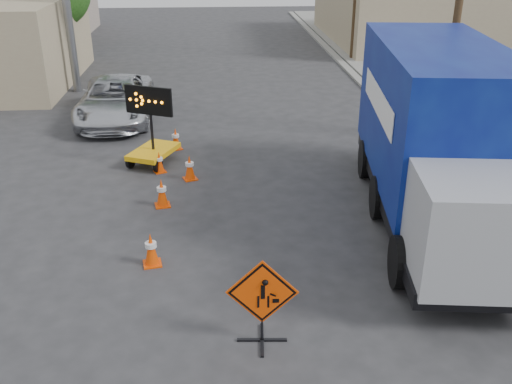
{
  "coord_description": "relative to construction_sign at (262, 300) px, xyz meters",
  "views": [
    {
      "loc": [
        -0.13,
        -8.96,
        6.92
      ],
      "look_at": [
        0.77,
        2.81,
        1.48
      ],
      "focal_mm": 40.0,
      "sensor_mm": 36.0,
      "label": 1
    }
  ],
  "objects": [
    {
      "name": "box_truck",
      "position": [
        4.75,
        4.57,
        1.08
      ],
      "size": [
        3.9,
        9.56,
        4.4
      ],
      "rotation": [
        0.0,
        0.0,
        -0.13
      ],
      "color": "black",
      "rests_on": "ground"
    },
    {
      "name": "cone_d",
      "position": [
        -2.5,
        8.32,
        -0.57
      ],
      "size": [
        0.45,
        0.45,
        0.68
      ],
      "rotation": [
        0.0,
        0.0,
        0.4
      ],
      "color": "#ED4305",
      "rests_on": "ground"
    },
    {
      "name": "construction_sign",
      "position": [
        0.0,
        0.0,
        0.0
      ],
      "size": [
        1.31,
        0.93,
        1.73
      ],
      "rotation": [
        0.0,
        0.0,
        -0.07
      ],
      "color": "black",
      "rests_on": "ground"
    },
    {
      "name": "cone_e",
      "position": [
        -2.1,
        10.37,
        -0.54
      ],
      "size": [
        0.5,
        0.5,
        0.76
      ],
      "rotation": [
        0.0,
        0.0,
        0.39
      ],
      "color": "#ED4305",
      "rests_on": "ground"
    },
    {
      "name": "sidewalk_right",
      "position": [
        8.87,
        15.57,
        -0.84
      ],
      "size": [
        4.0,
        60.0,
        0.15
      ],
      "primitive_type": "cube",
      "color": "gray",
      "rests_on": "ground"
    },
    {
      "name": "cone_b",
      "position": [
        -2.24,
        5.88,
        -0.51
      ],
      "size": [
        0.48,
        0.48,
        0.8
      ],
      "rotation": [
        0.0,
        0.0,
        0.19
      ],
      "color": "#ED4305",
      "rests_on": "ground"
    },
    {
      "name": "ground",
      "position": [
        -0.63,
        0.57,
        -0.91
      ],
      "size": [
        100.0,
        100.0,
        0.0
      ],
      "primitive_type": "plane",
      "color": "#2D2D30",
      "rests_on": "ground"
    },
    {
      "name": "cone_a",
      "position": [
        -2.26,
        2.85,
        -0.51
      ],
      "size": [
        0.47,
        0.47,
        0.8
      ],
      "rotation": [
        0.0,
        0.0,
        0.18
      ],
      "color": "#ED4305",
      "rests_on": "ground"
    },
    {
      "name": "utility_pole_near",
      "position": [
        7.37,
        10.57,
        3.77
      ],
      "size": [
        1.8,
        0.26,
        9.0
      ],
      "color": "#46341E",
      "rests_on": "ground"
    },
    {
      "name": "building_right_far",
      "position": [
        12.37,
        30.57,
        1.39
      ],
      "size": [
        10.0,
        14.0,
        4.6
      ],
      "primitive_type": "cube",
      "color": "tan",
      "rests_on": "ground"
    },
    {
      "name": "arrow_board",
      "position": [
        -2.75,
        9.11,
        -0.33
      ],
      "size": [
        1.72,
        2.07,
        2.55
      ],
      "rotation": [
        0.0,
        0.0,
        -0.43
      ],
      "color": "#F9B30D",
      "rests_on": "ground"
    },
    {
      "name": "cone_c",
      "position": [
        -1.54,
        7.68,
        -0.53
      ],
      "size": [
        0.5,
        0.5,
        0.78
      ],
      "rotation": [
        0.0,
        0.0,
        0.34
      ],
      "color": "#ED4305",
      "rests_on": "ground"
    },
    {
      "name": "curb_right",
      "position": [
        6.57,
        15.57,
        -0.85
      ],
      "size": [
        0.4,
        60.0,
        0.12
      ],
      "primitive_type": "cube",
      "color": "gray",
      "rests_on": "ground"
    },
    {
      "name": "pickup_truck",
      "position": [
        -4.62,
        13.96,
        -0.1
      ],
      "size": [
        2.9,
        5.96,
        1.63
      ],
      "primitive_type": "imported",
      "rotation": [
        0.0,
        0.0,
        0.03
      ],
      "color": "silver",
      "rests_on": "ground"
    }
  ]
}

